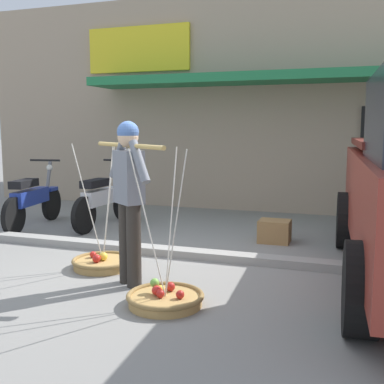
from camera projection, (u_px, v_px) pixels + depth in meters
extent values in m
plane|color=gray|center=(134.00, 269.00, 5.57)|extent=(90.00, 90.00, 0.00)
cube|color=gray|center=(158.00, 251.00, 6.22)|extent=(20.00, 0.24, 0.10)
cylinder|color=#2D2823|center=(134.00, 246.00, 4.90)|extent=(0.15, 0.15, 0.86)
cylinder|color=#2D2823|center=(126.00, 243.00, 5.05)|extent=(0.15, 0.15, 0.86)
cube|color=slate|center=(129.00, 177.00, 4.88)|extent=(0.39, 0.37, 0.54)
sphere|color=#E0B78E|center=(128.00, 137.00, 4.83)|extent=(0.21, 0.21, 0.21)
sphere|color=#4C70B2|center=(128.00, 132.00, 4.82)|extent=(0.22, 0.22, 0.22)
cylinder|color=slate|center=(139.00, 162.00, 4.66)|extent=(0.32, 0.28, 0.43)
cylinder|color=slate|center=(118.00, 159.00, 5.06)|extent=(0.32, 0.28, 0.43)
cylinder|color=tan|center=(128.00, 146.00, 4.84)|extent=(1.17, 0.90, 0.04)
cylinder|color=#B2894C|center=(165.00, 301.00, 4.44)|extent=(0.68, 0.68, 0.09)
torus|color=olive|center=(165.00, 295.00, 4.43)|extent=(0.72, 0.72, 0.05)
sphere|color=yellow|center=(161.00, 289.00, 4.49)|extent=(0.08, 0.08, 0.08)
sphere|color=#AF201B|center=(180.00, 295.00, 4.36)|extent=(0.08, 0.08, 0.08)
sphere|color=red|center=(157.00, 290.00, 4.44)|extent=(0.09, 0.09, 0.09)
sphere|color=#AC1F1B|center=(160.00, 294.00, 4.38)|extent=(0.08, 0.08, 0.08)
sphere|color=#6FAB41|center=(155.00, 283.00, 4.50)|extent=(0.09, 0.09, 0.09)
sphere|color=#B3211C|center=(170.00, 287.00, 4.56)|extent=(0.09, 0.09, 0.09)
cylinder|color=silver|center=(171.00, 220.00, 4.49)|extent=(0.01, 0.32, 1.36)
cylinder|color=silver|center=(147.00, 224.00, 4.31)|extent=(0.28, 0.17, 1.36)
cylinder|color=silver|center=(176.00, 226.00, 4.22)|extent=(0.28, 0.17, 1.36)
cylinder|color=#B2894C|center=(103.00, 264.00, 5.62)|extent=(0.68, 0.68, 0.09)
torus|color=olive|center=(103.00, 260.00, 5.61)|extent=(0.72, 0.72, 0.05)
sphere|color=yellow|center=(103.00, 256.00, 5.60)|extent=(0.10, 0.10, 0.10)
sphere|color=red|center=(96.00, 259.00, 5.52)|extent=(0.10, 0.10, 0.10)
sphere|color=red|center=(93.00, 254.00, 5.73)|extent=(0.08, 0.08, 0.08)
sphere|color=#6BA53F|center=(102.00, 256.00, 5.64)|extent=(0.08, 0.08, 0.08)
cylinder|color=silver|center=(108.00, 201.00, 5.67)|extent=(0.01, 0.32, 1.36)
cylinder|color=silver|center=(88.00, 203.00, 5.50)|extent=(0.28, 0.17, 1.36)
cylinder|color=silver|center=(109.00, 205.00, 5.41)|extent=(0.28, 0.17, 1.36)
cylinder|color=black|center=(52.00, 204.00, 8.52)|extent=(0.17, 0.59, 0.58)
cylinder|color=black|center=(14.00, 216.00, 7.31)|extent=(0.17, 0.59, 0.58)
cube|color=navy|center=(51.00, 189.00, 8.48)|extent=(0.18, 0.30, 0.06)
cube|color=navy|center=(30.00, 197.00, 7.79)|extent=(0.33, 0.92, 0.24)
cube|color=black|center=(24.00, 184.00, 7.58)|extent=(0.30, 0.59, 0.12)
cylinder|color=slate|center=(48.00, 182.00, 8.37)|extent=(0.10, 0.30, 0.76)
cylinder|color=black|center=(45.00, 160.00, 8.24)|extent=(0.54, 0.12, 0.04)
sphere|color=silver|center=(50.00, 168.00, 8.41)|extent=(0.11, 0.11, 0.11)
cylinder|color=black|center=(123.00, 204.00, 8.52)|extent=(0.10, 0.58, 0.58)
cylinder|color=black|center=(84.00, 215.00, 7.38)|extent=(0.10, 0.58, 0.58)
cube|color=silver|center=(123.00, 189.00, 8.49)|extent=(0.15, 0.28, 0.06)
cube|color=silver|center=(102.00, 197.00, 7.83)|extent=(0.23, 0.91, 0.24)
cube|color=black|center=(95.00, 183.00, 7.63)|extent=(0.24, 0.57, 0.12)
cylinder|color=slate|center=(120.00, 182.00, 8.38)|extent=(0.07, 0.30, 0.76)
cylinder|color=black|center=(117.00, 160.00, 8.25)|extent=(0.54, 0.05, 0.04)
sphere|color=silver|center=(122.00, 168.00, 8.42)|extent=(0.11, 0.11, 0.11)
cylinder|color=black|center=(361.00, 289.00, 3.75)|extent=(0.31, 0.77, 0.76)
cylinder|color=black|center=(347.00, 220.00, 6.53)|extent=(0.31, 0.77, 0.76)
cube|color=tan|center=(299.00, 107.00, 11.32)|extent=(13.00, 5.00, 4.20)
cube|color=#237F47|center=(279.00, 77.00, 8.46)|extent=(7.15, 1.00, 0.16)
cube|color=yellow|center=(138.00, 49.00, 9.74)|extent=(2.20, 0.08, 0.90)
cube|color=olive|center=(275.00, 231.00, 6.86)|extent=(0.44, 0.36, 0.32)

